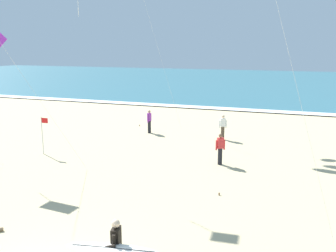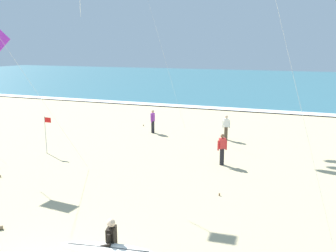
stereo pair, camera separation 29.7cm
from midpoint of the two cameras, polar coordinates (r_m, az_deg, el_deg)
ocean_water at (r=64.18m, az=14.90°, el=6.64°), size 160.00×60.00×0.08m
shoreline_foam at (r=34.91m, az=10.29°, el=2.58°), size 160.00×1.59×0.01m
surfer_lead at (r=9.46m, az=-9.22°, el=-18.16°), size 2.31×1.15×1.71m
bystander_white_top at (r=23.54m, az=8.13°, el=-0.16°), size 0.47×0.29×1.59m
bystander_red_top at (r=18.53m, az=7.64°, el=-3.53°), size 0.43×0.33×1.59m
bystander_purple_top at (r=25.13m, az=-3.26°, el=0.73°), size 0.22×0.50×1.59m
lifeguard_flag at (r=21.20m, az=-19.20°, el=-0.84°), size 0.45×0.05×2.10m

